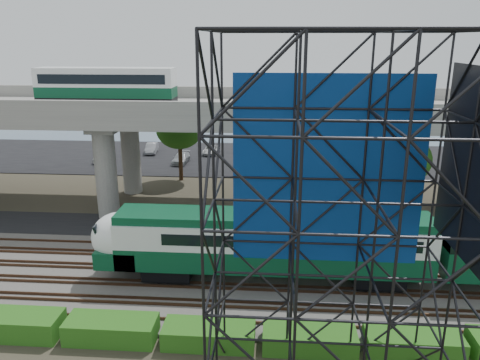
{
  "coord_description": "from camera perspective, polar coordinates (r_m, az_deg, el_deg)",
  "views": [
    {
      "loc": [
        4.06,
        -24.33,
        14.71
      ],
      "look_at": [
        1.79,
        6.0,
        5.56
      ],
      "focal_mm": 35.0,
      "sensor_mm": 36.0,
      "label": 1
    }
  ],
  "objects": [
    {
      "name": "scaffold_tower",
      "position": [
        18.02,
        11.39,
        -7.27
      ],
      "size": [
        9.36,
        6.36,
        15.0
      ],
      "color": "black",
      "rests_on": "ground"
    },
    {
      "name": "parked_cars",
      "position": [
        59.64,
        0.92,
        3.14
      ],
      "size": [
        38.1,
        9.32,
        1.28
      ],
      "color": "silver",
      "rests_on": "parking_lot"
    },
    {
      "name": "hedge_strip",
      "position": [
        24.71,
        -3.79,
        -18.23
      ],
      "size": [
        34.6,
        1.8,
        1.2
      ],
      "color": "#215A14",
      "rests_on": "ground"
    },
    {
      "name": "suv",
      "position": [
        38.16,
        -11.04,
        -4.99
      ],
      "size": [
        5.48,
        3.63,
        1.4
      ],
      "primitive_type": "imported",
      "rotation": [
        0.0,
        0.0,
        1.29
      ],
      "color": "black",
      "rests_on": "service_road"
    },
    {
      "name": "ground",
      "position": [
        28.71,
        -4.6,
        -14.12
      ],
      "size": [
        140.0,
        140.0,
        0.0
      ],
      "primitive_type": "plane",
      "color": "#474233",
      "rests_on": "ground"
    },
    {
      "name": "ballast_bed",
      "position": [
        30.38,
        -4.03,
        -12.04
      ],
      "size": [
        90.0,
        12.0,
        0.2
      ],
      "primitive_type": "cube",
      "color": "slate",
      "rests_on": "ground"
    },
    {
      "name": "overpass",
      "position": [
        41.13,
        -2.55,
        7.65
      ],
      "size": [
        80.0,
        12.0,
        12.4
      ],
      "color": "#9E9B93",
      "rests_on": "ground"
    },
    {
      "name": "parking_lot",
      "position": [
        60.28,
        0.29,
        2.66
      ],
      "size": [
        90.0,
        18.0,
        0.08
      ],
      "primitive_type": "cube",
      "color": "black",
      "rests_on": "ground"
    },
    {
      "name": "harbor_water",
      "position": [
        81.76,
        1.37,
        6.39
      ],
      "size": [
        140.0,
        40.0,
        0.03
      ],
      "primitive_type": "cube",
      "color": "#465B74",
      "rests_on": "ground"
    },
    {
      "name": "trees",
      "position": [
        42.42,
        -7.72,
        4.16
      ],
      "size": [
        40.94,
        16.94,
        7.69
      ],
      "color": "#382314",
      "rests_on": "ground"
    },
    {
      "name": "service_road",
      "position": [
        38.01,
        -2.2,
        -5.97
      ],
      "size": [
        90.0,
        5.0,
        0.08
      ],
      "primitive_type": "cube",
      "color": "black",
      "rests_on": "ground"
    },
    {
      "name": "rail_tracks",
      "position": [
        30.29,
        -4.03,
        -11.74
      ],
      "size": [
        90.0,
        9.52,
        0.16
      ],
      "color": "#472D1E",
      "rests_on": "ballast_bed"
    },
    {
      "name": "commuter_train",
      "position": [
        28.94,
        8.19,
        -7.56
      ],
      "size": [
        29.3,
        3.06,
        4.3
      ],
      "color": "black",
      "rests_on": "rail_tracks"
    }
  ]
}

